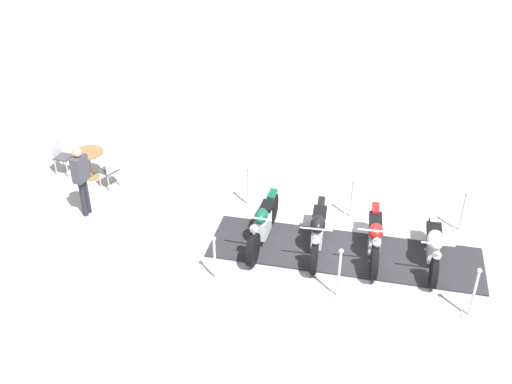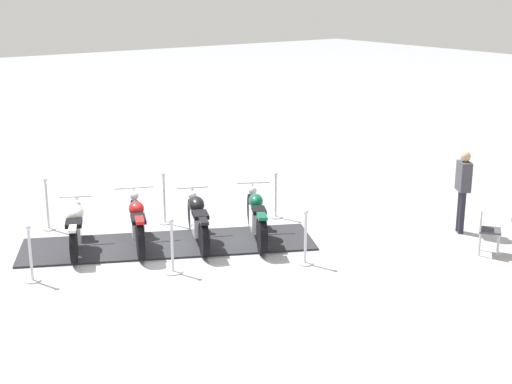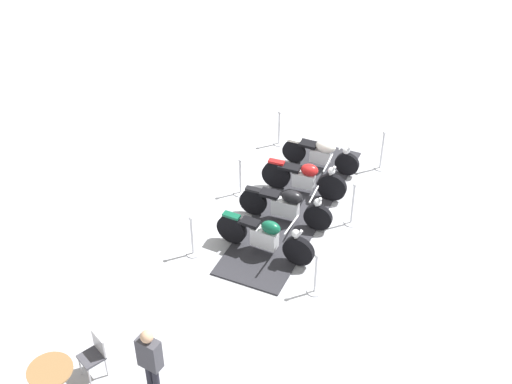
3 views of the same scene
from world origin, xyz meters
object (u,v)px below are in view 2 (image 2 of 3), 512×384
object	(u,v)px
motorcycle_maroon	(137,223)
cafe_chair_near_table	(486,227)
motorcycle_cream	(75,226)
stanchion_left_mid	(172,257)
stanchion_right_rear	(48,211)
motorcycle_black	(198,219)
stanchion_left_rear	(31,261)
bystander_person	(463,184)
stanchion_right_front	(276,202)
stanchion_left_front	(305,246)
stanchion_right_mid	(165,206)
motorcycle_forest	(257,217)

from	to	relation	value
motorcycle_maroon	cafe_chair_near_table	distance (m)	6.75
motorcycle_cream	stanchion_left_mid	distance (m)	2.31
stanchion_right_rear	motorcycle_maroon	bearing A→B (deg)	-63.01
motorcycle_cream	stanchion_left_mid	bearing A→B (deg)	-129.98
motorcycle_maroon	stanchion_right_rear	distance (m)	2.33
motorcycle_black	stanchion_left_rear	size ratio (longest dim) A/B	2.05
motorcycle_cream	bystander_person	bearing A→B (deg)	-92.49
motorcycle_maroon	stanchion_right_front	bearing A→B (deg)	-68.61
stanchion_left_front	bystander_person	xyz separation A→B (m)	(3.77, -0.49, 0.68)
stanchion_left_mid	stanchion_left_front	xyz separation A→B (m)	(2.20, -1.07, 0.06)
stanchion_left_mid	stanchion_right_mid	size ratio (longest dim) A/B	0.89
stanchion_left_mid	bystander_person	bearing A→B (deg)	-14.64
stanchion_right_mid	stanchion_left_rear	bearing A→B (deg)	-156.65
motorcycle_black	stanchion_right_mid	bearing A→B (deg)	20.21
cafe_chair_near_table	stanchion_right_mid	bearing A→B (deg)	179.77
motorcycle_cream	stanchion_left_front	size ratio (longest dim) A/B	1.81
stanchion_left_rear	cafe_chair_near_table	world-z (taller)	stanchion_left_rear
motorcycle_forest	motorcycle_black	size ratio (longest dim) A/B	1.00
cafe_chair_near_table	motorcycle_maroon	bearing A→B (deg)	-167.21
stanchion_left_front	cafe_chair_near_table	world-z (taller)	stanchion_left_front
motorcycle_maroon	stanchion_left_rear	world-z (taller)	motorcycle_maroon
motorcycle_maroon	motorcycle_cream	xyz separation A→B (m)	(-1.06, 0.54, 0.00)
motorcycle_forest	bystander_person	bearing A→B (deg)	-90.60
stanchion_left_mid	bystander_person	world-z (taller)	bystander_person
motorcycle_black	motorcycle_cream	bearing A→B (deg)	87.01
motorcycle_forest	bystander_person	size ratio (longest dim) A/B	1.21
motorcycle_forest	stanchion_left_front	size ratio (longest dim) A/B	2.00
motorcycle_cream	stanchion_left_mid	xyz separation A→B (m)	(0.96, -2.09, -0.21)
motorcycle_forest	stanchion_left_mid	xyz separation A→B (m)	(-2.23, -0.52, -0.20)
stanchion_left_front	stanchion_right_rear	xyz separation A→B (m)	(-3.16, 4.70, 0.04)
motorcycle_cream	stanchion_right_front	world-z (taller)	stanchion_right_front
stanchion_right_front	stanchion_right_rear	xyz separation A→B (m)	(-4.40, 2.14, 0.06)
cafe_chair_near_table	bystander_person	xyz separation A→B (m)	(0.60, 1.10, 0.52)
motorcycle_cream	cafe_chair_near_table	xyz separation A→B (m)	(6.33, -4.75, 0.02)
motorcycle_maroon	stanchion_right_mid	size ratio (longest dim) A/B	1.76
stanchion_right_mid	bystander_person	xyz separation A→B (m)	(4.73, -4.12, 0.66)
stanchion_right_front	stanchion_left_front	distance (m)	2.84
stanchion_left_mid	cafe_chair_near_table	world-z (taller)	stanchion_left_mid
motorcycle_black	cafe_chair_near_table	world-z (taller)	motorcycle_black
motorcycle_forest	stanchion_right_rear	size ratio (longest dim) A/B	1.87
bystander_person	motorcycle_maroon	bearing A→B (deg)	4.71
motorcycle_cream	stanchion_right_mid	bearing A→B (deg)	-52.81
stanchion_left_mid	stanchion_left_rear	world-z (taller)	stanchion_left_rear
stanchion_left_front	motorcycle_maroon	bearing A→B (deg)	128.75
motorcycle_black	stanchion_right_mid	world-z (taller)	stanchion_right_mid
cafe_chair_near_table	motorcycle_cream	bearing A→B (deg)	-165.46
motorcycle_cream	cafe_chair_near_table	world-z (taller)	motorcycle_cream
stanchion_right_front	stanchion_right_mid	bearing A→B (deg)	154.09
stanchion_left_mid	bystander_person	xyz separation A→B (m)	(5.97, -1.56, 0.74)
motorcycle_maroon	stanchion_right_mid	xyz separation A→B (m)	(1.15, 1.00, -0.12)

